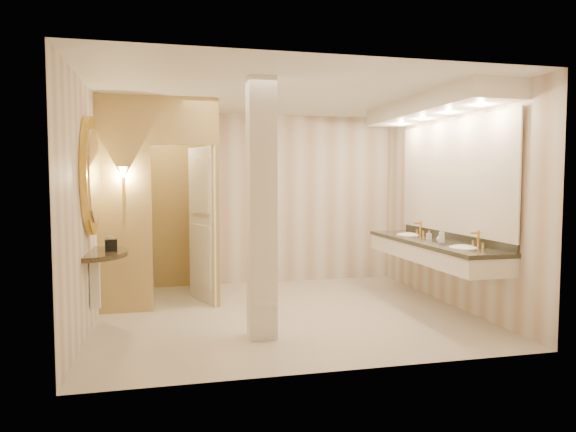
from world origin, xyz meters
The scene contains 16 objects.
floor centered at (0.00, 0.00, 0.00)m, with size 4.50×4.50×0.00m, color beige.
ceiling centered at (0.00, 0.00, 2.70)m, with size 4.50×4.50×0.00m, color silver.
wall_back centered at (0.00, 2.00, 1.35)m, with size 4.50×0.02×2.70m, color beige.
wall_front centered at (0.00, -2.00, 1.35)m, with size 4.50×0.02×2.70m, color beige.
wall_left centered at (-2.25, 0.00, 1.35)m, with size 0.02×4.00×2.70m, color beige.
wall_right centered at (2.25, 0.00, 1.35)m, with size 0.02×4.00×2.70m, color beige.
toilet_closet centered at (-1.12, 0.97, 1.39)m, with size 1.50×1.55×2.70m.
wall_sconce centered at (-1.93, 0.43, 1.73)m, with size 0.14×0.14×0.42m.
vanity centered at (1.98, -0.10, 1.63)m, with size 0.75×2.84×2.09m.
console_shelf centered at (-2.21, -0.24, 1.34)m, with size 0.99×0.99×1.94m.
pillar centered at (-0.45, -0.90, 1.35)m, with size 0.28×0.28×2.70m, color silver.
tissue_box centered at (-2.02, -0.19, 0.94)m, with size 0.13×0.13×0.13m, color black.
toilet centered at (-1.95, 1.64, 0.42)m, with size 0.47×0.82×0.84m, color white.
soap_bottle_a centered at (1.96, 0.02, 0.93)m, with size 0.05×0.06×0.12m, color beige.
soap_bottle_b centered at (1.95, -0.28, 0.93)m, with size 0.08×0.08×0.10m, color silver.
soap_bottle_c centered at (1.87, -0.47, 0.98)m, with size 0.08×0.08×0.20m, color #C6B28C.
Camera 1 is at (-1.38, -6.13, 1.65)m, focal length 32.00 mm.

